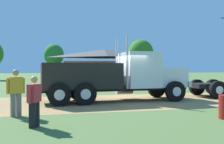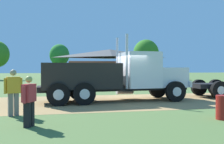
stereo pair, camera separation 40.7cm
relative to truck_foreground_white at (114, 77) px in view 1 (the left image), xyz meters
The scene contains 8 objects.
ground_plane 1.37m from the truck_foreground_white, 28.15° to the right, with size 200.00×200.00×0.00m, color #4F6A36.
dirt_track 1.37m from the truck_foreground_white, 28.15° to the right, with size 120.00×6.86×0.01m, color #A07D4C.
truck_foreground_white is the anchor object (origin of this frame).
visitor_standing_near 6.89m from the truck_foreground_white, 125.19° to the right, with size 0.42×0.63×1.57m.
visitor_by_barrel 5.95m from the truck_foreground_white, 142.85° to the right, with size 0.64×0.41×1.76m.
shed_building 30.90m from the truck_foreground_white, 78.87° to the left, with size 15.13×9.32×5.21m.
tree_mid 36.23m from the truck_foreground_white, 94.07° to the left, with size 3.72×3.72×6.47m.
tree_right 32.42m from the truck_foreground_white, 67.28° to the left, with size 4.55×4.55×7.02m.
Camera 1 is at (-3.79, -13.68, 1.78)m, focal length 41.45 mm.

